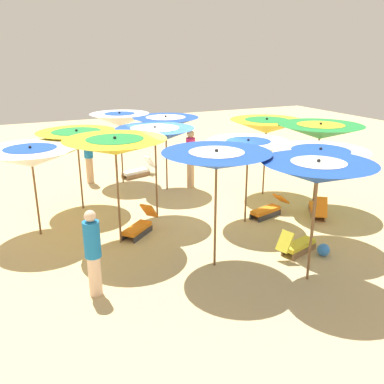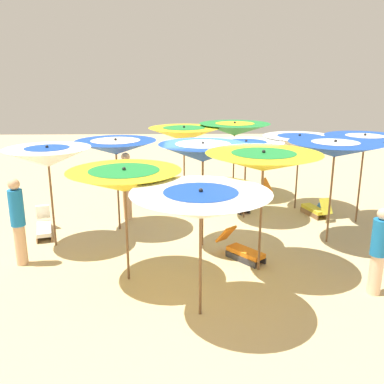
{
  "view_description": "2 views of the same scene",
  "coord_description": "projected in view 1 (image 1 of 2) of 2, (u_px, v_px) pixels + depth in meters",
  "views": [
    {
      "loc": [
        4.4,
        9.61,
        4.3
      ],
      "look_at": [
        0.01,
        0.3,
        0.83
      ],
      "focal_mm": 39.28,
      "sensor_mm": 36.0,
      "label": 1
    },
    {
      "loc": [
        10.14,
        -0.85,
        3.97
      ],
      "look_at": [
        -0.93,
        -0.59,
        0.85
      ],
      "focal_mm": 39.62,
      "sensor_mm": 36.0,
      "label": 2
    }
  ],
  "objects": [
    {
      "name": "beach_umbrella_6",
      "position": [
        155.0,
        135.0,
        10.7
      ],
      "size": [
        2.01,
        2.01,
        2.5
      ],
      "color": "brown",
      "rests_on": "ground"
    },
    {
      "name": "beach_umbrella_8",
      "position": [
        318.0,
        173.0,
        7.63
      ],
      "size": [
        2.08,
        2.08,
        2.45
      ],
      "color": "brown",
      "rests_on": "ground"
    },
    {
      "name": "beach_umbrella_2",
      "position": [
        166.0,
        123.0,
        13.01
      ],
      "size": [
        2.05,
        2.05,
        2.41
      ],
      "color": "brown",
      "rests_on": "ground"
    },
    {
      "name": "beach_umbrella_11",
      "position": [
        31.0,
        157.0,
        9.74
      ],
      "size": [
        2.26,
        2.26,
        2.23
      ],
      "color": "brown",
      "rests_on": "ground"
    },
    {
      "name": "beachgoer_1",
      "position": [
        89.0,
        154.0,
        14.07
      ],
      "size": [
        0.3,
        0.3,
        1.9
      ],
      "rotation": [
        0.0,
        0.0,
        2.36
      ],
      "color": "#D8A87F",
      "rests_on": "ground"
    },
    {
      "name": "beach_umbrella_7",
      "position": [
        77.0,
        138.0,
        11.42
      ],
      "size": [
        2.15,
        2.15,
        2.29
      ],
      "color": "brown",
      "rests_on": "ground"
    },
    {
      "name": "beach_umbrella_3",
      "position": [
        120.0,
        120.0,
        13.76
      ],
      "size": [
        1.94,
        1.94,
        2.42
      ],
      "color": "brown",
      "rests_on": "ground"
    },
    {
      "name": "beach_umbrella_9",
      "position": [
        216.0,
        160.0,
        8.14
      ],
      "size": [
        2.15,
        2.15,
        2.51
      ],
      "color": "brown",
      "rests_on": "ground"
    },
    {
      "name": "lounger_0",
      "position": [
        138.0,
        171.0,
        15.08
      ],
      "size": [
        1.33,
        0.73,
        0.68
      ],
      "rotation": [
        0.0,
        0.0,
        6.59
      ],
      "color": "olive",
      "rests_on": "ground"
    },
    {
      "name": "beach_ball",
      "position": [
        323.0,
        250.0,
        9.23
      ],
      "size": [
        0.28,
        0.28,
        0.28
      ],
      "primitive_type": "sphere",
      "color": "#337FE5",
      "rests_on": "ground"
    },
    {
      "name": "beach_umbrella_4",
      "position": [
        320.0,
        159.0,
        9.38
      ],
      "size": [
        2.14,
        2.14,
        2.27
      ],
      "color": "brown",
      "rests_on": "ground"
    },
    {
      "name": "beach_umbrella_10",
      "position": [
        115.0,
        147.0,
        9.19
      ],
      "size": [
        2.28,
        2.28,
        2.54
      ],
      "color": "brown",
      "rests_on": "ground"
    },
    {
      "name": "beach_umbrella_5",
      "position": [
        248.0,
        149.0,
        10.5
      ],
      "size": [
        2.07,
        2.07,
        2.23
      ],
      "color": "brown",
      "rests_on": "ground"
    },
    {
      "name": "beach_umbrella_1",
      "position": [
        266.0,
        126.0,
        12.57
      ],
      "size": [
        2.19,
        2.19,
        2.41
      ],
      "color": "brown",
      "rests_on": "ground"
    },
    {
      "name": "beach_umbrella_0",
      "position": [
        320.0,
        131.0,
        11.39
      ],
      "size": [
        2.3,
        2.3,
        2.47
      ],
      "color": "brown",
      "rests_on": "ground"
    },
    {
      "name": "ground",
      "position": [
        188.0,
        218.0,
        11.39
      ],
      "size": [
        36.83,
        36.83,
        0.04
      ],
      "primitive_type": "cube",
      "color": "#D1B57F"
    },
    {
      "name": "lounger_4",
      "position": [
        139.0,
        226.0,
        10.32
      ],
      "size": [
        1.15,
        1.05,
        0.65
      ],
      "rotation": [
        0.0,
        0.0,
        6.99
      ],
      "color": "#333338",
      "rests_on": "ground"
    },
    {
      "name": "lounger_2",
      "position": [
        297.0,
        245.0,
        9.31
      ],
      "size": [
        1.17,
        0.62,
        0.65
      ],
      "rotation": [
        0.0,
        0.0,
        3.43
      ],
      "color": "olive",
      "rests_on": "ground"
    },
    {
      "name": "beachgoer_0",
      "position": [
        93.0,
        252.0,
        7.53
      ],
      "size": [
        0.3,
        0.3,
        1.67
      ],
      "rotation": [
        0.0,
        0.0,
        1.86
      ],
      "color": "beige",
      "rests_on": "ground"
    },
    {
      "name": "lounger_1",
      "position": [
        268.0,
        209.0,
        11.45
      ],
      "size": [
        1.34,
        0.66,
        0.53
      ],
      "rotation": [
        0.0,
        0.0,
        6.55
      ],
      "color": "#333338",
      "rests_on": "ground"
    },
    {
      "name": "beachgoer_2",
      "position": [
        191.0,
        158.0,
        13.6
      ],
      "size": [
        0.3,
        0.3,
        1.9
      ],
      "rotation": [
        0.0,
        0.0,
        2.3
      ],
      "color": "#D8A87F",
      "rests_on": "ground"
    },
    {
      "name": "lounger_3",
      "position": [
        318.0,
        209.0,
        11.39
      ],
      "size": [
        1.0,
        1.26,
        0.72
      ],
      "rotation": [
        0.0,
        0.0,
        4.12
      ],
      "color": "olive",
      "rests_on": "ground"
    }
  ]
}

